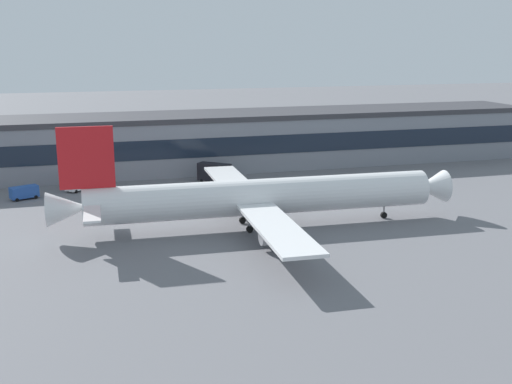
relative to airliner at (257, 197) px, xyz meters
name	(u,v)px	position (x,y,z in m)	size (l,w,h in m)	color
ground_plane	(258,226)	(0.34, 0.64, -5.10)	(600.00, 600.00, 0.00)	slate
terminal_building	(199,141)	(0.34, 51.17, 1.53)	(169.76, 19.32, 13.21)	gray
airliner	(257,197)	(0.00, 0.00, 0.00)	(67.12, 57.57, 17.57)	white
catering_truck	(214,172)	(0.48, 35.44, -2.81)	(7.13, 6.71, 4.15)	black
crew_van	(24,192)	(-38.27, 30.75, -3.64)	(5.65, 4.05, 2.55)	#2651A5
stair_truck	(80,181)	(-27.56, 35.49, -3.12)	(6.10, 5.75, 3.55)	white
traffic_cone_0	(294,256)	(0.64, -16.23, -4.79)	(0.49, 0.49, 0.61)	#F2590C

